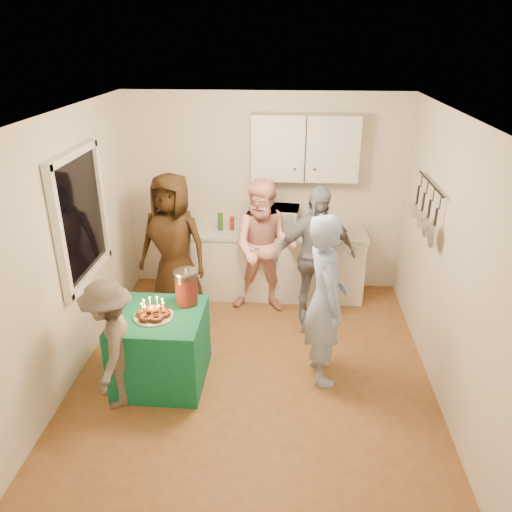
# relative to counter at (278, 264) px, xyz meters

# --- Properties ---
(floor) EXTENTS (4.00, 4.00, 0.00)m
(floor) POSITION_rel_counter_xyz_m (-0.20, -1.70, -0.43)
(floor) COLOR brown
(floor) RESTS_ON ground
(ceiling) EXTENTS (4.00, 4.00, 0.00)m
(ceiling) POSITION_rel_counter_xyz_m (-0.20, -1.70, 2.17)
(ceiling) COLOR white
(ceiling) RESTS_ON floor
(back_wall) EXTENTS (3.60, 3.60, 0.00)m
(back_wall) POSITION_rel_counter_xyz_m (-0.20, 0.30, 0.87)
(back_wall) COLOR silver
(back_wall) RESTS_ON floor
(left_wall) EXTENTS (4.00, 4.00, 0.00)m
(left_wall) POSITION_rel_counter_xyz_m (-2.00, -1.70, 0.87)
(left_wall) COLOR silver
(left_wall) RESTS_ON floor
(right_wall) EXTENTS (4.00, 4.00, 0.00)m
(right_wall) POSITION_rel_counter_xyz_m (1.60, -1.70, 0.87)
(right_wall) COLOR silver
(right_wall) RESTS_ON floor
(window_night) EXTENTS (0.04, 1.00, 1.20)m
(window_night) POSITION_rel_counter_xyz_m (-1.97, -1.40, 1.12)
(window_night) COLOR black
(window_night) RESTS_ON left_wall
(counter) EXTENTS (2.20, 0.58, 0.86)m
(counter) POSITION_rel_counter_xyz_m (0.00, 0.00, 0.00)
(counter) COLOR white
(counter) RESTS_ON floor
(countertop) EXTENTS (2.24, 0.62, 0.05)m
(countertop) POSITION_rel_counter_xyz_m (0.00, -0.00, 0.46)
(countertop) COLOR beige
(countertop) RESTS_ON counter
(upper_cabinet) EXTENTS (1.30, 0.30, 0.80)m
(upper_cabinet) POSITION_rel_counter_xyz_m (0.30, 0.15, 1.52)
(upper_cabinet) COLOR white
(upper_cabinet) RESTS_ON back_wall
(pot_rack) EXTENTS (0.12, 1.00, 0.60)m
(pot_rack) POSITION_rel_counter_xyz_m (1.52, -1.00, 1.17)
(pot_rack) COLOR black
(pot_rack) RESTS_ON right_wall
(microwave) EXTENTS (0.60, 0.43, 0.32)m
(microwave) POSITION_rel_counter_xyz_m (-0.04, 0.00, 0.64)
(microwave) COLOR white
(microwave) RESTS_ON countertop
(party_table) EXTENTS (0.85, 0.85, 0.76)m
(party_table) POSITION_rel_counter_xyz_m (-1.11, -1.92, -0.05)
(party_table) COLOR #0E623F
(party_table) RESTS_ON floor
(donut_cake) EXTENTS (0.38, 0.38, 0.18)m
(donut_cake) POSITION_rel_counter_xyz_m (-1.13, -1.96, 0.42)
(donut_cake) COLOR #381C0C
(donut_cake) RESTS_ON party_table
(punch_jar) EXTENTS (0.22, 0.22, 0.34)m
(punch_jar) POSITION_rel_counter_xyz_m (-0.87, -1.68, 0.50)
(punch_jar) COLOR #B6150E
(punch_jar) RESTS_ON party_table
(man_birthday) EXTENTS (0.53, 0.71, 1.75)m
(man_birthday) POSITION_rel_counter_xyz_m (0.49, -1.74, 0.45)
(man_birthday) COLOR #9AB2E0
(man_birthday) RESTS_ON floor
(woman_back_left) EXTENTS (0.97, 0.74, 1.77)m
(woman_back_left) POSITION_rel_counter_xyz_m (-1.27, -0.49, 0.46)
(woman_back_left) COLOR #4F3216
(woman_back_left) RESTS_ON floor
(woman_back_center) EXTENTS (0.87, 0.71, 1.69)m
(woman_back_center) POSITION_rel_counter_xyz_m (-0.15, -0.42, 0.42)
(woman_back_center) COLOR #FF8785
(woman_back_center) RESTS_ON floor
(woman_back_right) EXTENTS (1.07, 0.67, 1.70)m
(woman_back_right) POSITION_rel_counter_xyz_m (0.44, -0.65, 0.42)
(woman_back_right) COLOR black
(woman_back_right) RESTS_ON floor
(child_near_left) EXTENTS (0.62, 0.90, 1.28)m
(child_near_left) POSITION_rel_counter_xyz_m (-1.46, -2.27, 0.21)
(child_near_left) COLOR #4E453E
(child_near_left) RESTS_ON floor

